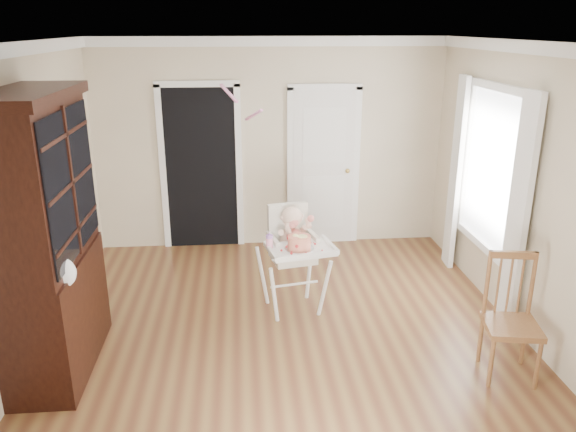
{
  "coord_description": "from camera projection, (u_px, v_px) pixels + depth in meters",
  "views": [
    {
      "loc": [
        -0.39,
        -4.67,
        2.83
      ],
      "look_at": [
        0.06,
        0.48,
        1.07
      ],
      "focal_mm": 35.0,
      "sensor_mm": 36.0,
      "label": 1
    }
  ],
  "objects": [
    {
      "name": "ceiling",
      "position": [
        286.0,
        42.0,
        4.48
      ],
      "size": [
        5.0,
        5.0,
        0.0
      ],
      "primitive_type": "plane",
      "rotation": [
        3.14,
        0.0,
        0.0
      ],
      "color": "white",
      "rests_on": "wall_back"
    },
    {
      "name": "window_right",
      "position": [
        487.0,
        180.0,
        5.87
      ],
      "size": [
        0.13,
        1.84,
        2.3
      ],
      "color": "white",
      "rests_on": "wall_right"
    },
    {
      "name": "doorway",
      "position": [
        201.0,
        165.0,
        7.26
      ],
      "size": [
        1.06,
        0.05,
        2.22
      ],
      "color": "black",
      "rests_on": "wall_back"
    },
    {
      "name": "high_chair",
      "position": [
        293.0,
        247.0,
        5.67
      ],
      "size": [
        0.78,
        0.91,
        1.13
      ],
      "rotation": [
        0.0,
        0.0,
        0.2
      ],
      "color": "white",
      "rests_on": "floor"
    },
    {
      "name": "china_cabinet",
      "position": [
        46.0,
        238.0,
        4.55
      ],
      "size": [
        0.63,
        1.41,
        2.37
      ],
      "color": "black",
      "rests_on": "floor"
    },
    {
      "name": "wall_right",
      "position": [
        533.0,
        196.0,
        5.1
      ],
      "size": [
        0.0,
        5.0,
        5.0
      ],
      "primitive_type": "plane",
      "rotation": [
        1.57,
        0.0,
        -1.57
      ],
      "color": "beige",
      "rests_on": "floor"
    },
    {
      "name": "dining_chair",
      "position": [
        511.0,
        321.0,
        4.67
      ],
      "size": [
        0.5,
        0.5,
        1.05
      ],
      "rotation": [
        0.0,
        0.0,
        -0.17
      ],
      "color": "brown",
      "rests_on": "floor"
    },
    {
      "name": "sippy_cup",
      "position": [
        269.0,
        241.0,
        5.4
      ],
      "size": [
        0.07,
        0.07,
        0.17
      ],
      "rotation": [
        0.0,
        0.0,
        0.2
      ],
      "color": "#FF9BBA",
      "rests_on": "high_chair"
    },
    {
      "name": "crown_molding",
      "position": [
        286.0,
        50.0,
        4.5
      ],
      "size": [
        4.5,
        5.0,
        0.12
      ],
      "primitive_type": null,
      "color": "white",
      "rests_on": "ceiling"
    },
    {
      "name": "wall_back",
      "position": [
        270.0,
        145.0,
        7.27
      ],
      "size": [
        4.5,
        0.0,
        4.5
      ],
      "primitive_type": "plane",
      "rotation": [
        1.57,
        0.0,
        0.0
      ],
      "color": "beige",
      "rests_on": "floor"
    },
    {
      "name": "floor",
      "position": [
        286.0,
        338.0,
        5.35
      ],
      "size": [
        5.0,
        5.0,
        0.0
      ],
      "primitive_type": "plane",
      "color": "brown",
      "rests_on": "ground"
    },
    {
      "name": "wall_left",
      "position": [
        21.0,
        210.0,
        4.73
      ],
      "size": [
        0.0,
        5.0,
        5.0
      ],
      "primitive_type": "plane",
      "rotation": [
        1.57,
        0.0,
        1.57
      ],
      "color": "beige",
      "rests_on": "floor"
    },
    {
      "name": "cake",
      "position": [
        299.0,
        242.0,
        5.38
      ],
      "size": [
        0.29,
        0.29,
        0.13
      ],
      "color": "silver",
      "rests_on": "high_chair"
    },
    {
      "name": "closet_door",
      "position": [
        323.0,
        169.0,
        7.41
      ],
      "size": [
        0.96,
        0.09,
        2.13
      ],
      "color": "white",
      "rests_on": "wall_back"
    },
    {
      "name": "baby",
      "position": [
        292.0,
        231.0,
        5.64
      ],
      "size": [
        0.36,
        0.26,
        0.5
      ],
      "rotation": [
        0.0,
        0.0,
        0.2
      ],
      "color": "beige",
      "rests_on": "high_chair"
    },
    {
      "name": "streamer",
      "position": [
        229.0,
        93.0,
        5.82
      ],
      "size": [
        0.2,
        0.47,
        0.15
      ],
      "primitive_type": null,
      "rotation": [
        0.26,
        0.0,
        0.35
      ],
      "color": "pink",
      "rests_on": "ceiling"
    }
  ]
}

